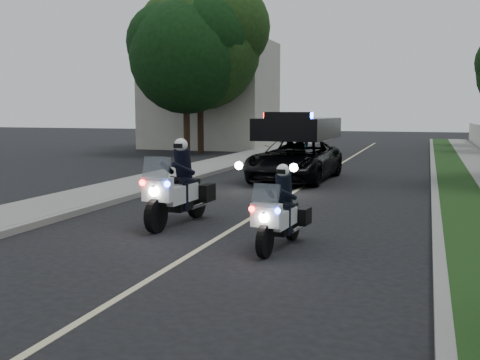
{
  "coord_description": "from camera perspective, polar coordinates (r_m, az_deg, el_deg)",
  "views": [
    {
      "loc": [
        3.85,
        -9.6,
        2.5
      ],
      "look_at": [
        0.02,
        1.97,
        1.0
      ],
      "focal_mm": 42.57,
      "sensor_mm": 36.0,
      "label": 1
    }
  ],
  "objects": [
    {
      "name": "lane_marking",
      "position": [
        20.13,
        7.14,
        -0.16
      ],
      "size": [
        0.12,
        50.0,
        0.01
      ],
      "primitive_type": "cube",
      "color": "#BFB78C",
      "rests_on": "ground"
    },
    {
      "name": "bicycle",
      "position": [
        33.54,
        6.42,
        2.69
      ],
      "size": [
        0.7,
        1.88,
        0.97
      ],
      "primitive_type": "imported",
      "rotation": [
        0.0,
        0.0,
        -0.03
      ],
      "color": "black",
      "rests_on": "ground"
    },
    {
      "name": "tree_left_far",
      "position": [
        32.52,
        -5.33,
        2.57
      ],
      "size": [
        7.98,
        7.98,
        10.59
      ],
      "primitive_type": null,
      "rotation": [
        0.0,
        0.0,
        -0.31
      ],
      "color": "black",
      "rests_on": "ground"
    },
    {
      "name": "grass_verge",
      "position": [
        19.78,
        20.91,
        -0.49
      ],
      "size": [
        1.2,
        60.0,
        0.16
      ],
      "primitive_type": "cube",
      "color": "#193814",
      "rests_on": "ground"
    },
    {
      "name": "sidewalk_left",
      "position": [
        21.73,
        -6.44,
        0.57
      ],
      "size": [
        2.0,
        60.0,
        0.16
      ],
      "primitive_type": "cube",
      "color": "gray",
      "rests_on": "ground"
    },
    {
      "name": "ground",
      "position": [
        10.64,
        -3.47,
        -6.58
      ],
      "size": [
        120.0,
        120.0,
        0.0
      ],
      "primitive_type": "plane",
      "color": "black",
      "rests_on": "ground"
    },
    {
      "name": "curb_left",
      "position": [
        21.29,
        -3.75,
        0.46
      ],
      "size": [
        0.2,
        60.0,
        0.15
      ],
      "primitive_type": "cube",
      "color": "gray",
      "rests_on": "ground"
    },
    {
      "name": "building_far",
      "position": [
        38.22,
        -2.99,
        8.5
      ],
      "size": [
        8.0,
        6.0,
        7.0
      ],
      "primitive_type": "cube",
      "color": "#A8A396",
      "rests_on": "ground"
    },
    {
      "name": "curb_right",
      "position": [
        19.75,
        18.88,
        -0.42
      ],
      "size": [
        0.2,
        60.0,
        0.15
      ],
      "primitive_type": "cube",
      "color": "gray",
      "rests_on": "ground"
    },
    {
      "name": "police_suv",
      "position": [
        20.47,
        5.55,
        -0.04
      ],
      "size": [
        2.74,
        5.49,
        2.62
      ],
      "primitive_type": "imported",
      "rotation": [
        0.0,
        0.0,
        -0.05
      ],
      "color": "black",
      "rests_on": "ground"
    },
    {
      "name": "tree_left_near",
      "position": [
        33.41,
        -3.95,
        2.7
      ],
      "size": [
        8.62,
        8.62,
        11.61
      ],
      "primitive_type": null,
      "rotation": [
        0.0,
        0.0,
        0.28
      ],
      "color": "#204216",
      "rests_on": "ground"
    },
    {
      "name": "police_moto_left",
      "position": [
        12.65,
        -6.18,
        -4.43
      ],
      "size": [
        0.94,
        2.28,
        1.9
      ],
      "primitive_type": null,
      "rotation": [
        0.0,
        0.0,
        -0.07
      ],
      "color": "silver",
      "rests_on": "ground"
    },
    {
      "name": "police_moto_right",
      "position": [
        10.49,
        4.02,
        -6.79
      ],
      "size": [
        0.79,
        1.86,
        1.54
      ],
      "primitive_type": null,
      "rotation": [
        0.0,
        0.0,
        -0.09
      ],
      "color": "silver",
      "rests_on": "ground"
    },
    {
      "name": "cyclist",
      "position": [
        33.54,
        6.42,
        2.69
      ],
      "size": [
        0.65,
        0.45,
        1.77
      ],
      "primitive_type": "imported",
      "rotation": [
        0.0,
        0.0,
        3.18
      ],
      "color": "black",
      "rests_on": "ground"
    }
  ]
}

